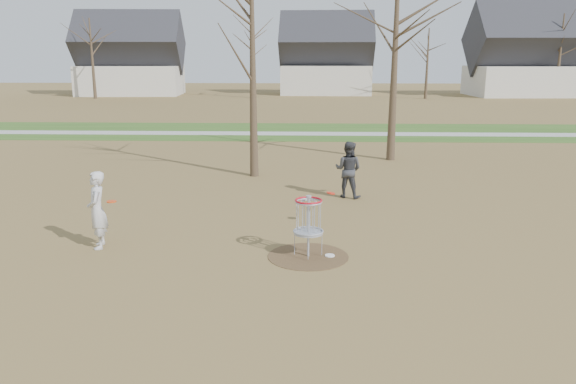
{
  "coord_description": "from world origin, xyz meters",
  "views": [
    {
      "loc": [
        -0.02,
        -11.74,
        4.33
      ],
      "look_at": [
        -0.5,
        1.5,
        1.1
      ],
      "focal_mm": 35.0,
      "sensor_mm": 36.0,
      "label": 1
    }
  ],
  "objects_px": {
    "player_throwing": "(348,170)",
    "disc_golf_basket": "(308,217)",
    "player_standing": "(97,210)",
    "disc_grounded": "(330,255)"
  },
  "relations": [
    {
      "from": "player_throwing",
      "to": "disc_golf_basket",
      "type": "height_order",
      "value": "player_throwing"
    },
    {
      "from": "player_throwing",
      "to": "disc_grounded",
      "type": "bearing_deg",
      "value": 103.19
    },
    {
      "from": "player_standing",
      "to": "disc_grounded",
      "type": "height_order",
      "value": "player_standing"
    },
    {
      "from": "player_standing",
      "to": "disc_golf_basket",
      "type": "height_order",
      "value": "player_standing"
    },
    {
      "from": "disc_golf_basket",
      "to": "player_standing",
      "type": "bearing_deg",
      "value": 174.85
    },
    {
      "from": "player_throwing",
      "to": "player_standing",
      "type": "bearing_deg",
      "value": 60.47
    },
    {
      "from": "player_throwing",
      "to": "disc_golf_basket",
      "type": "bearing_deg",
      "value": 98.29
    },
    {
      "from": "player_standing",
      "to": "player_throwing",
      "type": "height_order",
      "value": "player_standing"
    },
    {
      "from": "player_throwing",
      "to": "disc_golf_basket",
      "type": "distance_m",
      "value": 5.54
    },
    {
      "from": "player_standing",
      "to": "disc_grounded",
      "type": "bearing_deg",
      "value": 70.41
    }
  ]
}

